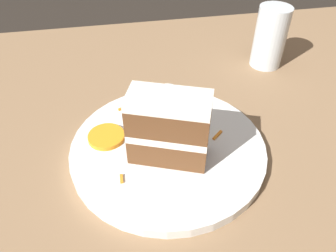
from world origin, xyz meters
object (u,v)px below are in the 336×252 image
at_px(plate, 168,148).
at_px(cream_dollop, 168,96).
at_px(drinking_glass, 269,41).
at_px(orange_garnish, 106,137).
at_px(cake_slice, 169,128).

bearing_deg(plate, cream_dollop, 79.71).
relative_size(cream_dollop, drinking_glass, 0.39).
relative_size(orange_garnish, drinking_glass, 0.45).
bearing_deg(cake_slice, cream_dollop, 11.38).
bearing_deg(orange_garnish, cream_dollop, 29.59).
height_order(cream_dollop, orange_garnish, cream_dollop).
bearing_deg(drinking_glass, cake_slice, -136.59).
height_order(cake_slice, drinking_glass, drinking_glass).
relative_size(cream_dollop, orange_garnish, 0.85).
bearing_deg(plate, orange_garnish, 161.15).
xyz_separation_m(plate, cake_slice, (-0.00, -0.02, 0.06)).
xyz_separation_m(cream_dollop, drinking_glass, (0.23, 0.12, 0.01)).
height_order(plate, cake_slice, cake_slice).
distance_m(plate, orange_garnish, 0.09).
height_order(cake_slice, cream_dollop, cake_slice).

